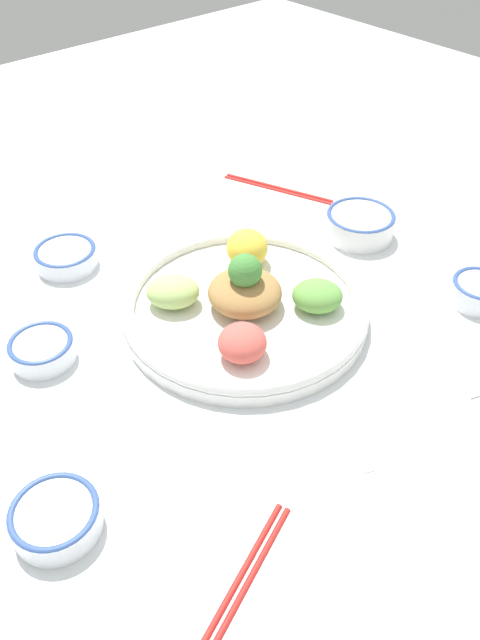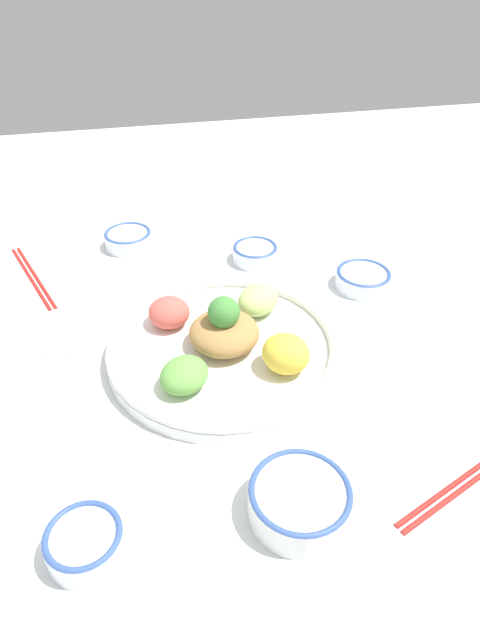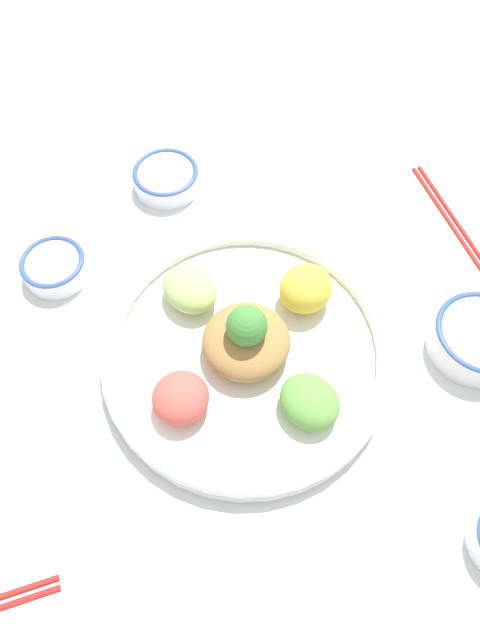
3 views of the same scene
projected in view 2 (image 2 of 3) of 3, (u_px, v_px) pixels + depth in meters
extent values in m
plane|color=white|center=(248.00, 367.00, 0.81)|extent=(2.40, 2.40, 0.00)
cylinder|color=white|center=(225.00, 350.00, 0.83)|extent=(0.36, 0.36, 0.02)
torus|color=white|center=(224.00, 343.00, 0.82)|extent=(0.36, 0.36, 0.02)
ellipsoid|color=#6BAD4C|center=(184.00, 375.00, 0.74)|extent=(0.10, 0.10, 0.04)
ellipsoid|color=yellow|center=(286.00, 354.00, 0.76)|extent=(0.09, 0.09, 0.06)
ellipsoid|color=#B7DB7A|center=(258.00, 300.00, 0.88)|extent=(0.10, 0.10, 0.04)
ellipsoid|color=#E55B51|center=(169.00, 312.00, 0.85)|extent=(0.09, 0.09, 0.05)
ellipsoid|color=#AD7F47|center=(224.00, 333.00, 0.81)|extent=(0.11, 0.11, 0.05)
sphere|color=#478E3D|center=(224.00, 312.00, 0.78)|extent=(0.05, 0.05, 0.05)
cylinder|color=white|center=(255.00, 254.00, 1.05)|extent=(0.09, 0.09, 0.03)
torus|color=#38569E|center=(255.00, 248.00, 1.04)|extent=(0.09, 0.09, 0.01)
cylinder|color=#DBB251|center=(255.00, 249.00, 1.05)|extent=(0.07, 0.07, 0.00)
cylinder|color=white|center=(303.00, 501.00, 0.60)|extent=(0.12, 0.12, 0.04)
torus|color=#38569E|center=(304.00, 491.00, 0.59)|extent=(0.12, 0.12, 0.01)
cylinder|color=maroon|center=(304.00, 492.00, 0.59)|extent=(0.10, 0.10, 0.00)
cylinder|color=white|center=(363.00, 280.00, 0.98)|extent=(0.10, 0.10, 0.03)
torus|color=#38569E|center=(364.00, 273.00, 0.97)|extent=(0.10, 0.10, 0.01)
cylinder|color=maroon|center=(363.00, 275.00, 0.97)|extent=(0.08, 0.08, 0.00)
cylinder|color=white|center=(85.00, 544.00, 0.57)|extent=(0.08, 0.08, 0.03)
torus|color=#38569E|center=(83.00, 536.00, 0.56)|extent=(0.08, 0.08, 0.01)
cylinder|color=#DBB251|center=(83.00, 537.00, 0.56)|extent=(0.07, 0.07, 0.00)
cylinder|color=white|center=(128.00, 240.00, 1.10)|extent=(0.10, 0.10, 0.03)
torus|color=#38569E|center=(128.00, 234.00, 1.09)|extent=(0.10, 0.10, 0.01)
cylinder|color=maroon|center=(128.00, 235.00, 1.09)|extent=(0.08, 0.08, 0.00)
cylinder|color=red|center=(468.00, 484.00, 0.64)|extent=(0.21, 0.09, 0.01)
cylinder|color=red|center=(461.00, 478.00, 0.65)|extent=(0.21, 0.09, 0.01)
cylinder|color=red|center=(35.00, 275.00, 1.01)|extent=(0.09, 0.24, 0.01)
cylinder|color=red|center=(30.00, 277.00, 1.01)|extent=(0.09, 0.24, 0.01)
cube|color=white|center=(51.00, 353.00, 0.83)|extent=(0.08, 0.05, 0.01)
ellipsoid|color=white|center=(17.00, 348.00, 0.84)|extent=(0.06, 0.05, 0.01)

